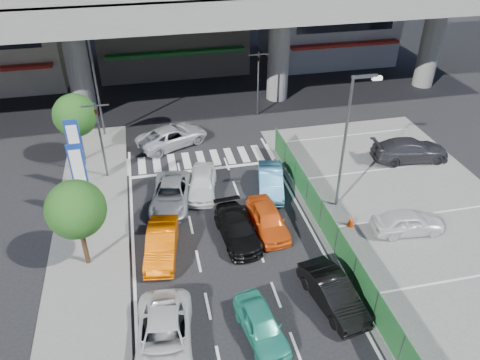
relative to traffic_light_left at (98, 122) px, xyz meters
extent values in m
plane|color=black|center=(6.20, -12.00, -3.94)|extent=(120.00, 120.00, 0.00)
cube|color=#5A5A57|center=(17.20, -10.00, -3.91)|extent=(12.00, 28.00, 0.06)
cube|color=#5A5A57|center=(-0.80, -8.00, -3.88)|extent=(4.00, 30.00, 0.12)
cylinder|color=slate|center=(-1.80, 10.00, 0.06)|extent=(1.80, 1.80, 8.00)
cylinder|color=slate|center=(14.20, 10.00, 0.06)|extent=(1.80, 1.80, 8.00)
cylinder|color=slate|center=(28.20, 10.00, 0.06)|extent=(1.80, 1.80, 8.00)
cube|color=#156B21|center=(6.20, 15.90, -1.14)|extent=(12.60, 1.60, 0.25)
cube|color=maroon|center=(22.20, 14.90, -1.14)|extent=(10.80, 1.60, 0.25)
cube|color=black|center=(22.20, 14.98, 2.66)|extent=(9.60, 0.10, 5.40)
cylinder|color=#595B60|center=(0.00, 0.00, -1.34)|extent=(0.14, 0.14, 5.20)
cube|color=#595B60|center=(0.00, 0.00, 1.06)|extent=(1.60, 0.08, 0.08)
imported|color=black|center=(0.00, 0.00, 0.76)|extent=(0.26, 1.24, 0.50)
cylinder|color=#595B60|center=(11.70, 7.00, -1.34)|extent=(0.14, 0.14, 5.20)
cube|color=#595B60|center=(11.70, 7.00, 1.06)|extent=(1.60, 0.08, 0.08)
imported|color=black|center=(11.70, 7.00, 0.76)|extent=(0.26, 1.24, 0.50)
cylinder|color=#595B60|center=(13.20, -6.00, 0.06)|extent=(0.16, 0.16, 8.00)
cube|color=#595B60|center=(13.80, -6.00, 3.96)|extent=(1.40, 0.15, 0.15)
cube|color=silver|center=(14.50, -6.00, 3.81)|extent=(0.50, 0.22, 0.18)
cylinder|color=#595B60|center=(-0.30, 6.00, 0.06)|extent=(0.16, 0.16, 8.00)
cube|color=#595B60|center=(0.30, 6.00, 3.96)|extent=(1.40, 0.15, 0.15)
cube|color=silver|center=(1.00, 6.00, 3.81)|extent=(0.50, 0.22, 0.18)
cylinder|color=#595B60|center=(-1.00, -4.00, -2.84)|extent=(0.10, 0.10, 2.20)
cube|color=navy|center=(-1.00, -4.00, -0.74)|extent=(0.80, 0.12, 3.00)
cube|color=white|center=(-1.00, -4.07, -0.74)|extent=(0.60, 0.02, 2.40)
cylinder|color=#595B60|center=(-1.40, -1.00, -2.84)|extent=(0.10, 0.10, 2.20)
cube|color=navy|center=(-1.40, -1.00, -0.74)|extent=(0.80, 0.12, 3.00)
cube|color=white|center=(-1.40, -1.07, -0.74)|extent=(0.60, 0.02, 2.40)
cylinder|color=#382314|center=(-0.80, -8.00, -2.74)|extent=(0.24, 0.24, 2.40)
sphere|color=#184012|center=(-0.80, -8.00, -0.54)|extent=(2.80, 2.80, 2.80)
cylinder|color=#382314|center=(-1.60, 2.50, -2.74)|extent=(0.24, 0.24, 2.40)
sphere|color=#184012|center=(-1.60, 2.50, -0.54)|extent=(2.80, 2.80, 2.80)
imported|color=white|center=(2.53, -13.89, -3.25)|extent=(2.80, 5.18, 1.38)
imported|color=teal|center=(6.56, -14.03, -3.31)|extent=(2.00, 3.84, 1.25)
imported|color=black|center=(10.12, -13.07, -3.25)|extent=(2.18, 4.38, 1.38)
imported|color=#DA5400|center=(2.89, -8.08, -3.25)|extent=(2.11, 4.37, 1.38)
imported|color=black|center=(6.89, -7.66, -3.30)|extent=(2.13, 4.49, 1.26)
imported|color=#EC5A14|center=(8.68, -7.29, -3.25)|extent=(1.85, 4.13, 1.38)
imported|color=#989C9E|center=(3.75, -3.78, -3.28)|extent=(3.06, 5.03, 1.31)
imported|color=white|center=(5.72, -2.98, -3.25)|extent=(2.43, 4.30, 1.38)
imported|color=#4C9FD0|center=(9.84, -3.67, -3.26)|extent=(2.31, 4.33, 1.36)
imported|color=#B5B6BE|center=(4.54, 3.41, -3.23)|extent=(5.62, 4.27, 1.42)
imported|color=silver|center=(15.97, -9.17, -3.21)|extent=(4.02, 1.90, 1.33)
imported|color=#2E2D32|center=(20.00, -2.19, -3.12)|extent=(5.35, 2.57, 1.50)
cone|color=#F7420D|center=(13.22, -8.04, -3.49)|extent=(0.51, 0.51, 0.76)
camera|label=1|loc=(2.90, -26.54, 12.43)|focal=35.00mm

